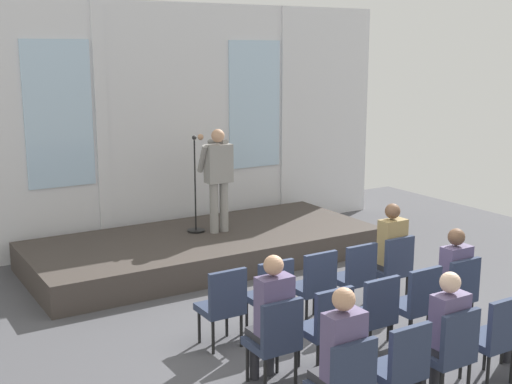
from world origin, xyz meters
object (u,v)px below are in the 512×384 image
at_px(audience_r0_c4, 389,248).
at_px(chair_r1_c3, 417,301).
at_px(speaker, 218,173).
at_px(chair_r2_c1, 400,365).
at_px(mic_stand, 196,211).
at_px(chair_r2_c3, 495,334).
at_px(audience_r2_c0, 340,355).
at_px(chair_r2_c2, 450,349).
at_px(chair_r0_c1, 271,292).
at_px(chair_r1_c0, 276,337).
at_px(chair_r1_c2, 374,312).
at_px(chair_r0_c4, 393,266).
at_px(chair_r2_c0, 345,382).
at_px(chair_r0_c2, 315,283).
at_px(chair_r0_c0, 223,303).
at_px(audience_r1_c4, 452,274).
at_px(chair_r0_c3, 355,274).
at_px(chair_r1_c1, 327,324).
at_px(audience_r2_c2, 444,328).
at_px(audience_r1_c0, 272,313).
at_px(chair_r1_c4, 456,290).

relative_size(audience_r0_c4, chair_r1_c3, 1.45).
height_order(speaker, chair_r2_c1, speaker).
relative_size(mic_stand, chair_r2_c3, 1.65).
distance_m(audience_r2_c0, chair_r2_c2, 1.29).
bearing_deg(speaker, chair_r2_c2, -93.27).
distance_m(chair_r0_c1, chair_r1_c0, 1.25).
xyz_separation_m(mic_stand, chair_r2_c3, (0.65, -5.36, -0.24)).
bearing_deg(chair_r2_c2, chair_r1_c2, 90.00).
xyz_separation_m(chair_r0_c4, chair_r2_c2, (-1.27, -2.17, 0.00)).
distance_m(audience_r0_c4, chair_r2_c0, 3.39).
xyz_separation_m(speaker, chair_r1_c0, (-1.56, -4.09, -0.86)).
height_order(chair_r0_c2, chair_r1_c3, same).
distance_m(chair_r0_c0, chair_r1_c3, 2.18).
relative_size(chair_r0_c2, chair_r0_c4, 1.00).
height_order(speaker, chair_r1_c2, speaker).
xyz_separation_m(speaker, chair_r2_c0, (-1.56, -5.18, -0.86)).
bearing_deg(chair_r0_c1, chair_r0_c2, 0.00).
relative_size(audience_r0_c4, audience_r1_c4, 1.07).
relative_size(speaker, chair_r0_c0, 1.76).
xyz_separation_m(mic_stand, chair_r0_c1, (-0.62, -3.20, -0.24)).
bearing_deg(chair_r0_c1, chair_r0_c3, 0.00).
distance_m(chair_r1_c3, chair_r2_c2, 1.25).
relative_size(chair_r1_c1, audience_r2_c2, 0.73).
bearing_deg(chair_r2_c1, mic_stand, 83.44).
distance_m(chair_r0_c0, chair_r0_c4, 2.53).
xyz_separation_m(speaker, audience_r1_c0, (-1.56, -4.01, -0.64)).
relative_size(chair_r0_c2, chair_r1_c3, 1.00).
bearing_deg(chair_r1_c0, chair_r0_c0, 90.00).
distance_m(chair_r0_c2, chair_r0_c3, 0.63).
height_order(chair_r0_c1, chair_r1_c3, same).
distance_m(speaker, chair_r0_c1, 3.27).
relative_size(chair_r1_c0, audience_r2_c0, 0.69).
xyz_separation_m(chair_r1_c0, chair_r2_c0, (0.00, -1.08, 0.00)).
relative_size(speaker, audience_r2_c0, 1.21).
xyz_separation_m(chair_r0_c0, chair_r2_c1, (0.63, -2.17, 0.00)).
bearing_deg(chair_r0_c4, chair_r1_c4, -90.00).
distance_m(audience_r0_c4, chair_r1_c3, 1.34).
relative_size(mic_stand, audience_r1_c4, 1.22).
relative_size(speaker, chair_r0_c2, 1.76).
height_order(audience_r0_c4, audience_r1_c0, audience_r1_c0).
height_order(speaker, chair_r0_c3, speaker).
bearing_deg(chair_r0_c1, audience_r0_c4, 2.39).
distance_m(chair_r0_c1, audience_r1_c4, 2.15).
relative_size(audience_r1_c0, chair_r1_c2, 1.45).
distance_m(chair_r0_c0, chair_r1_c0, 1.08).
height_order(chair_r0_c1, audience_r2_c2, audience_r2_c2).
bearing_deg(chair_r1_c2, chair_r0_c0, 139.44).
xyz_separation_m(audience_r0_c4, chair_r1_c3, (-0.63, -1.16, -0.22)).
distance_m(speaker, chair_r0_c2, 3.15).
height_order(chair_r0_c2, audience_r0_c4, audience_r0_c4).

